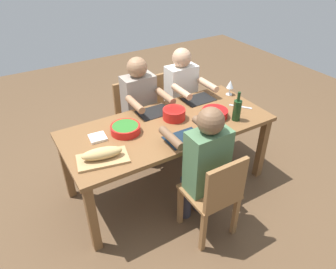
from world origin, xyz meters
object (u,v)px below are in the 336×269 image
(serving_bowl_fruit, at_px, (174,113))
(napkin_stack, at_px, (98,138))
(bread_loaf, at_px, (102,153))
(serving_bowl_greens, at_px, (125,129))
(wine_bottle, at_px, (237,110))
(dining_table, at_px, (168,132))
(chair_far_center, at_px, (216,194))
(chair_near_center, at_px, (134,114))
(wine_glass, at_px, (230,85))
(diner_near_center, at_px, (141,104))
(diner_near_left, at_px, (183,93))
(serving_bowl_salad, at_px, (215,113))
(chair_near_left, at_px, (174,103))
(cutting_board, at_px, (103,159))
(diner_far_center, at_px, (204,161))
(beer_bottle, at_px, (203,122))

(serving_bowl_fruit, distance_m, napkin_stack, 0.75)
(serving_bowl_fruit, distance_m, bread_loaf, 0.86)
(serving_bowl_greens, relative_size, wine_bottle, 0.91)
(dining_table, relative_size, chair_far_center, 2.30)
(chair_near_center, xyz_separation_m, wine_glass, (-0.89, 0.56, 0.37))
(serving_bowl_greens, xyz_separation_m, bread_loaf, (0.32, 0.27, 0.02))
(diner_near_center, bearing_deg, diner_near_left, 180.00)
(chair_far_center, xyz_separation_m, serving_bowl_salad, (-0.46, -0.64, 0.30))
(diner_near_left, distance_m, chair_far_center, 1.43)
(diner_near_center, xyz_separation_m, chair_far_center, (0.00, 1.31, -0.21))
(serving_bowl_salad, relative_size, wine_glass, 1.50)
(chair_near_center, bearing_deg, serving_bowl_fruit, 98.87)
(diner_near_center, relative_size, napkin_stack, 8.57)
(chair_far_center, bearing_deg, serving_bowl_fruit, -97.47)
(diner_near_left, height_order, napkin_stack, diner_near_left)
(diner_near_left, bearing_deg, wine_bottle, 94.31)
(wine_glass, bearing_deg, chair_near_left, -57.34)
(cutting_board, relative_size, wine_glass, 2.41)
(chair_near_left, bearing_deg, diner_far_center, 67.74)
(diner_near_left, height_order, wine_glass, diner_near_left)
(chair_near_left, distance_m, napkin_stack, 1.37)
(diner_near_center, relative_size, chair_far_center, 1.41)
(beer_bottle, xyz_separation_m, napkin_stack, (0.84, -0.38, -0.10))
(diner_near_left, xyz_separation_m, beer_bottle, (0.34, 0.83, 0.15))
(serving_bowl_fruit, bearing_deg, bread_loaf, 17.21)
(chair_far_center, bearing_deg, diner_near_left, -112.26)
(diner_far_center, distance_m, beer_bottle, 0.38)
(chair_near_left, bearing_deg, wine_bottle, 93.52)
(chair_near_left, xyz_separation_m, serving_bowl_salad, (0.07, 0.85, 0.30))
(bread_loaf, height_order, beer_bottle, beer_bottle)
(beer_bottle, bearing_deg, dining_table, -54.27)
(bread_loaf, bearing_deg, serving_bowl_fruit, -162.79)
(dining_table, bearing_deg, napkin_stack, -10.04)
(diner_near_left, relative_size, wine_glass, 7.23)
(serving_bowl_greens, relative_size, napkin_stack, 1.89)
(serving_bowl_fruit, height_order, bread_loaf, bread_loaf)
(serving_bowl_salad, relative_size, cutting_board, 0.62)
(serving_bowl_fruit, distance_m, wine_bottle, 0.59)
(wine_bottle, bearing_deg, chair_far_center, 39.38)
(chair_far_center, distance_m, serving_bowl_salad, 0.85)
(diner_near_left, bearing_deg, bread_loaf, 31.06)
(dining_table, bearing_deg, chair_far_center, 90.00)
(wine_bottle, bearing_deg, cutting_board, -2.96)
(chair_near_center, bearing_deg, cutting_board, 52.73)
(diner_near_left, bearing_deg, serving_bowl_fruit, 49.21)
(chair_near_center, height_order, diner_near_center, diner_near_center)
(cutting_board, bearing_deg, dining_table, -165.17)
(serving_bowl_greens, distance_m, bread_loaf, 0.42)
(chair_far_center, distance_m, beer_bottle, 0.63)
(dining_table, bearing_deg, diner_near_center, -90.00)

